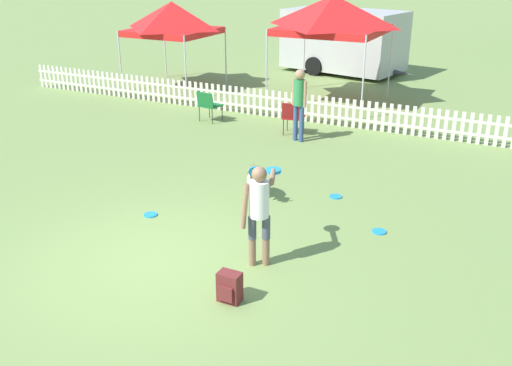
{
  "coord_description": "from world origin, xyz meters",
  "views": [
    {
      "loc": [
        4.72,
        -5.98,
        4.27
      ],
      "look_at": [
        0.83,
        1.82,
        0.73
      ],
      "focal_mm": 40.0,
      "sensor_mm": 36.0,
      "label": 1
    }
  ],
  "objects_px": {
    "leaping_dog": "(254,173)",
    "frisbee_midfield": "(150,215)",
    "backpack_on_grass": "(229,287)",
    "folding_chair_center": "(208,104)",
    "folding_chair_blue_left": "(293,115)",
    "canopy_tent_main": "(333,14)",
    "frisbee_near_dog": "(379,232)",
    "frisbee_near_handler": "(336,197)",
    "canopy_tent_secondary": "(172,18)",
    "handler_person": "(260,205)",
    "equipment_trailer": "(344,40)",
    "spectator_standing": "(299,98)"
  },
  "relations": [
    {
      "from": "leaping_dog",
      "to": "frisbee_midfield",
      "type": "height_order",
      "value": "leaping_dog"
    },
    {
      "from": "backpack_on_grass",
      "to": "folding_chair_center",
      "type": "relative_size",
      "value": 0.51
    },
    {
      "from": "folding_chair_blue_left",
      "to": "canopy_tent_main",
      "type": "bearing_deg",
      "value": -95.13
    },
    {
      "from": "frisbee_near_dog",
      "to": "frisbee_midfield",
      "type": "height_order",
      "value": "same"
    },
    {
      "from": "folding_chair_center",
      "to": "leaping_dog",
      "type": "bearing_deg",
      "value": 137.35
    },
    {
      "from": "frisbee_near_handler",
      "to": "frisbee_midfield",
      "type": "height_order",
      "value": "same"
    },
    {
      "from": "canopy_tent_secondary",
      "to": "leaping_dog",
      "type": "bearing_deg",
      "value": -47.58
    },
    {
      "from": "folding_chair_center",
      "to": "canopy_tent_secondary",
      "type": "height_order",
      "value": "canopy_tent_secondary"
    },
    {
      "from": "leaping_dog",
      "to": "canopy_tent_secondary",
      "type": "distance_m",
      "value": 10.0
    },
    {
      "from": "handler_person",
      "to": "canopy_tent_main",
      "type": "xyz_separation_m",
      "value": [
        -2.42,
        9.75,
        1.64
      ]
    },
    {
      "from": "frisbee_near_dog",
      "to": "canopy_tent_main",
      "type": "bearing_deg",
      "value": 115.12
    },
    {
      "from": "frisbee_midfield",
      "to": "equipment_trailer",
      "type": "height_order",
      "value": "equipment_trailer"
    },
    {
      "from": "leaping_dog",
      "to": "canopy_tent_main",
      "type": "xyz_separation_m",
      "value": [
        -1.27,
        7.63,
        2.08
      ]
    },
    {
      "from": "spectator_standing",
      "to": "equipment_trailer",
      "type": "distance_m",
      "value": 8.86
    },
    {
      "from": "folding_chair_blue_left",
      "to": "canopy_tent_main",
      "type": "distance_m",
      "value": 4.2
    },
    {
      "from": "frisbee_near_handler",
      "to": "canopy_tent_main",
      "type": "xyz_separation_m",
      "value": [
        -2.62,
        6.91,
        2.58
      ]
    },
    {
      "from": "canopy_tent_main",
      "to": "spectator_standing",
      "type": "bearing_deg",
      "value": -80.74
    },
    {
      "from": "leaping_dog",
      "to": "folding_chair_blue_left",
      "type": "relative_size",
      "value": 1.25
    },
    {
      "from": "handler_person",
      "to": "folding_chair_blue_left",
      "type": "height_order",
      "value": "handler_person"
    },
    {
      "from": "backpack_on_grass",
      "to": "equipment_trailer",
      "type": "bearing_deg",
      "value": 103.22
    },
    {
      "from": "spectator_standing",
      "to": "frisbee_near_handler",
      "type": "bearing_deg",
      "value": 139.4
    },
    {
      "from": "backpack_on_grass",
      "to": "folding_chair_blue_left",
      "type": "xyz_separation_m",
      "value": [
        -2.16,
        7.17,
        0.3
      ]
    },
    {
      "from": "frisbee_near_handler",
      "to": "equipment_trailer",
      "type": "xyz_separation_m",
      "value": [
        -3.75,
        11.55,
        1.2
      ]
    },
    {
      "from": "frisbee_midfield",
      "to": "folding_chair_center",
      "type": "bearing_deg",
      "value": 111.1
    },
    {
      "from": "frisbee_near_dog",
      "to": "folding_chair_blue_left",
      "type": "xyz_separation_m",
      "value": [
        -3.39,
        4.34,
        0.49
      ]
    },
    {
      "from": "canopy_tent_secondary",
      "to": "folding_chair_center",
      "type": "bearing_deg",
      "value": -44.69
    },
    {
      "from": "folding_chair_blue_left",
      "to": "canopy_tent_main",
      "type": "relative_size",
      "value": 0.27
    },
    {
      "from": "frisbee_near_handler",
      "to": "frisbee_midfield",
      "type": "distance_m",
      "value": 3.44
    },
    {
      "from": "frisbee_near_dog",
      "to": "spectator_standing",
      "type": "distance_m",
      "value": 5.1
    },
    {
      "from": "handler_person",
      "to": "canopy_tent_main",
      "type": "distance_m",
      "value": 10.18
    },
    {
      "from": "frisbee_near_handler",
      "to": "frisbee_near_dog",
      "type": "xyz_separation_m",
      "value": [
        1.12,
        -1.06,
        0.0
      ]
    },
    {
      "from": "frisbee_midfield",
      "to": "folding_chair_center",
      "type": "height_order",
      "value": "folding_chair_center"
    },
    {
      "from": "folding_chair_blue_left",
      "to": "spectator_standing",
      "type": "height_order",
      "value": "spectator_standing"
    },
    {
      "from": "frisbee_near_dog",
      "to": "folding_chair_blue_left",
      "type": "bearing_deg",
      "value": 128.04
    },
    {
      "from": "frisbee_near_handler",
      "to": "spectator_standing",
      "type": "bearing_deg",
      "value": 124.3
    },
    {
      "from": "frisbee_near_handler",
      "to": "equipment_trailer",
      "type": "distance_m",
      "value": 12.2
    },
    {
      "from": "frisbee_near_handler",
      "to": "frisbee_midfield",
      "type": "xyz_separation_m",
      "value": [
        -2.63,
        -2.21,
        0.0
      ]
    },
    {
      "from": "folding_chair_center",
      "to": "canopy_tent_secondary",
      "type": "xyz_separation_m",
      "value": [
        -3.2,
        3.17,
        1.77
      ]
    },
    {
      "from": "frisbee_near_handler",
      "to": "folding_chair_center",
      "type": "xyz_separation_m",
      "value": [
        -4.79,
        3.38,
        0.48
      ]
    },
    {
      "from": "frisbee_midfield",
      "to": "canopy_tent_main",
      "type": "xyz_separation_m",
      "value": [
        0.02,
        9.12,
        2.58
      ]
    },
    {
      "from": "folding_chair_blue_left",
      "to": "equipment_trailer",
      "type": "height_order",
      "value": "equipment_trailer"
    },
    {
      "from": "handler_person",
      "to": "spectator_standing",
      "type": "distance_m",
      "value": 5.98
    },
    {
      "from": "leaping_dog",
      "to": "handler_person",
      "type": "bearing_deg",
      "value": 90.18
    },
    {
      "from": "canopy_tent_main",
      "to": "backpack_on_grass",
      "type": "bearing_deg",
      "value": -76.98
    },
    {
      "from": "canopy_tent_main",
      "to": "handler_person",
      "type": "bearing_deg",
      "value": -76.06
    },
    {
      "from": "folding_chair_center",
      "to": "spectator_standing",
      "type": "distance_m",
      "value": 2.93
    },
    {
      "from": "backpack_on_grass",
      "to": "equipment_trailer",
      "type": "height_order",
      "value": "equipment_trailer"
    },
    {
      "from": "backpack_on_grass",
      "to": "folding_chair_blue_left",
      "type": "relative_size",
      "value": 0.5
    },
    {
      "from": "frisbee_near_handler",
      "to": "frisbee_midfield",
      "type": "relative_size",
      "value": 1.0
    },
    {
      "from": "leaping_dog",
      "to": "canopy_tent_main",
      "type": "height_order",
      "value": "canopy_tent_main"
    }
  ]
}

